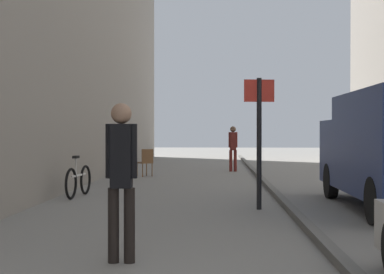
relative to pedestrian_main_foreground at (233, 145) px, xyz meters
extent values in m
plane|color=gray|center=(-0.81, -7.47, -1.01)|extent=(80.00, 80.00, 0.00)
cube|color=#615F5B|center=(0.77, -7.47, -0.95)|extent=(0.16, 40.00, 0.12)
cylinder|color=maroon|center=(-0.09, -0.01, -0.60)|extent=(0.12, 0.12, 0.82)
cylinder|color=maroon|center=(0.09, 0.01, -0.60)|extent=(0.12, 0.12, 0.82)
cube|color=maroon|center=(0.00, 0.00, 0.16)|extent=(0.24, 0.21, 0.70)
cylinder|color=maroon|center=(-0.12, -0.01, 0.21)|extent=(0.10, 0.10, 0.59)
cylinder|color=maroon|center=(0.12, 0.01, 0.21)|extent=(0.10, 0.10, 0.59)
sphere|color=brown|center=(0.00, 0.00, 0.62)|extent=(0.23, 0.23, 0.23)
cylinder|color=black|center=(-1.68, -15.34, -0.57)|extent=(0.13, 0.13, 0.88)
cylinder|color=black|center=(-1.86, -15.34, -0.57)|extent=(0.13, 0.13, 0.88)
cube|color=black|center=(-1.77, -15.34, 0.25)|extent=(0.25, 0.21, 0.75)
cylinder|color=black|center=(-1.63, -15.34, 0.31)|extent=(0.11, 0.11, 0.64)
cylinder|color=black|center=(-1.90, -15.34, 0.31)|extent=(0.11, 0.11, 0.64)
sphere|color=#9E755B|center=(-1.77, -15.34, 0.75)|extent=(0.24, 0.24, 0.24)
cube|color=navy|center=(2.93, -8.52, 0.06)|extent=(2.06, 1.54, 1.46)
cube|color=black|center=(2.93, -7.98, 0.39)|extent=(1.72, 0.05, 0.64)
cylinder|color=black|center=(2.00, -8.67, -0.61)|extent=(0.23, 0.80, 0.80)
cylinder|color=black|center=(1.98, -12.50, -0.61)|extent=(0.23, 0.80, 0.80)
cylinder|color=black|center=(0.19, -10.67, 0.29)|extent=(0.10, 0.10, 2.60)
cube|color=red|center=(0.19, -10.67, 1.34)|extent=(0.60, 0.09, 0.44)
torus|color=black|center=(-3.85, -8.17, -0.65)|extent=(0.12, 0.72, 0.72)
torus|color=black|center=(-3.94, -9.21, -0.65)|extent=(0.12, 0.72, 0.72)
cylinder|color=silver|center=(-3.90, -8.69, -0.50)|extent=(0.13, 0.95, 0.05)
cylinder|color=silver|center=(-3.91, -8.88, -0.28)|extent=(0.04, 0.04, 0.40)
cube|color=black|center=(-3.91, -8.88, -0.06)|extent=(0.12, 0.25, 0.06)
cylinder|color=brown|center=(-3.24, -5.41, -0.78)|extent=(0.04, 0.04, 0.45)
cylinder|color=brown|center=(-3.60, -5.33, -0.78)|extent=(0.04, 0.04, 0.45)
cylinder|color=brown|center=(-3.16, -5.04, -0.78)|extent=(0.04, 0.04, 0.45)
cylinder|color=brown|center=(-3.52, -4.97, -0.78)|extent=(0.04, 0.04, 0.45)
cube|color=brown|center=(-3.38, -5.19, -0.54)|extent=(0.52, 0.52, 0.04)
cube|color=brown|center=(-3.34, -4.99, -0.29)|extent=(0.44, 0.13, 0.45)
cylinder|color=brown|center=(-3.37, -2.46, -0.78)|extent=(0.04, 0.04, 0.45)
cylinder|color=brown|center=(-3.07, -2.24, -0.78)|extent=(0.04, 0.04, 0.45)
cylinder|color=brown|center=(-3.15, -2.76, -0.78)|extent=(0.04, 0.04, 0.45)
cylinder|color=brown|center=(-2.85, -2.53, -0.78)|extent=(0.04, 0.04, 0.45)
cube|color=brown|center=(-3.11, -2.50, -0.54)|extent=(0.62, 0.62, 0.04)
cube|color=brown|center=(-2.99, -2.66, -0.29)|extent=(0.37, 0.30, 0.45)
camera|label=1|loc=(-0.66, -21.98, 0.54)|focal=53.37mm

